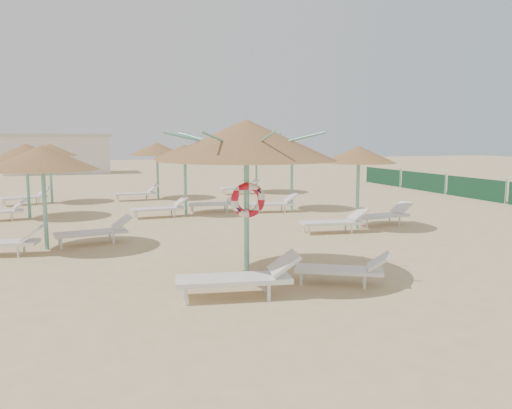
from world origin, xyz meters
name	(u,v)px	position (x,y,z in m)	size (l,w,h in m)	color
ground	(271,280)	(0.00, 0.00, 0.00)	(120.00, 120.00, 0.00)	tan
main_palapa	(246,141)	(-0.42, 0.30, 2.84)	(3.64, 3.64, 3.26)	#6BBAA2
lounger_main_a	(242,277)	(-0.88, -0.89, 0.39)	(2.31, 1.01, 0.81)	white
lounger_main_b	(345,269)	(1.30, -0.73, 0.32)	(1.89, 1.37, 0.67)	white
palapa_field	(167,153)	(-0.56, 10.48, 2.30)	(14.56, 14.17, 2.71)	#6BBAA2
service_hut	(58,153)	(-6.00, 35.00, 1.64)	(8.40, 4.40, 3.25)	silver
windbreak_fence	(475,189)	(14.00, 9.96, 0.50)	(0.08, 19.84, 1.10)	#1A4E2F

